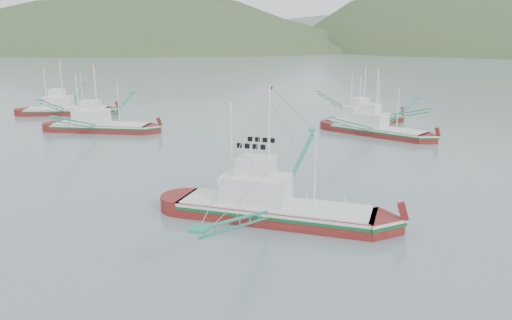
% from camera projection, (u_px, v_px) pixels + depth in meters
% --- Properties ---
extents(ground, '(1200.00, 1200.00, 0.00)m').
position_uv_depth(ground, '(239.00, 219.00, 38.05)').
color(ground, slate).
rests_on(ground, ground).
extents(main_boat, '(15.29, 27.04, 10.97)m').
position_uv_depth(main_boat, '(272.00, 199.00, 37.65)').
color(main_boat, '#64110F').
rests_on(main_boat, ground).
extents(bg_boat_left, '(14.29, 25.38, 10.29)m').
position_uv_depth(bg_boat_left, '(100.00, 122.00, 71.80)').
color(bg_boat_left, '#64110F').
rests_on(bg_boat_left, ground).
extents(bg_boat_far, '(19.85, 20.22, 9.75)m').
position_uv_depth(bg_boat_far, '(365.00, 111.00, 77.27)').
color(bg_boat_far, '#64110F').
rests_on(bg_boat_far, ground).
extents(bg_boat_right, '(15.32, 22.60, 9.83)m').
position_uv_depth(bg_boat_right, '(378.00, 121.00, 68.92)').
color(bg_boat_right, '#64110F').
rests_on(bg_boat_right, ground).
extents(bg_boat_extra, '(14.52, 24.82, 10.29)m').
position_uv_depth(bg_boat_extra, '(66.00, 103.00, 86.69)').
color(bg_boat_extra, '#64110F').
rests_on(bg_boat_extra, ground).
extents(headland_left, '(448.00, 308.00, 210.00)m').
position_uv_depth(headland_left, '(138.00, 50.00, 416.47)').
color(headland_left, '#374B26').
rests_on(headland_left, ground).
extents(ridge_distant, '(960.00, 400.00, 240.00)m').
position_uv_depth(ridge_distant, '(388.00, 46.00, 561.53)').
color(ridge_distant, slate).
rests_on(ridge_distant, ground).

